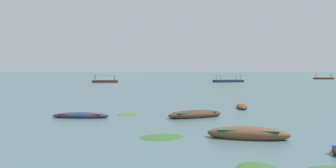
% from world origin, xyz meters
% --- Properties ---
extents(ground_plane, '(6000.00, 6000.00, 0.00)m').
position_xyz_m(ground_plane, '(0.00, 1500.00, 0.00)').
color(ground_plane, slate).
extents(mountain_1, '(588.95, 588.95, 236.33)m').
position_xyz_m(mountain_1, '(-348.33, 2022.90, 118.17)').
color(mountain_1, slate).
rests_on(mountain_1, ground).
extents(mountain_2, '(1911.88, 1911.88, 458.73)m').
position_xyz_m(mountain_2, '(701.07, 2142.49, 229.36)').
color(mountain_2, slate).
rests_on(mountain_2, ground).
extents(rowboat_2, '(4.54, 2.44, 0.81)m').
position_xyz_m(rowboat_2, '(2.58, 12.77, 0.25)').
color(rowboat_2, brown).
rests_on(rowboat_2, ground).
extents(rowboat_5, '(1.53, 3.54, 0.52)m').
position_xyz_m(rowboat_5, '(6.08, 27.57, 0.16)').
color(rowboat_5, brown).
rests_on(rowboat_5, ground).
extents(rowboat_6, '(4.80, 3.05, 0.72)m').
position_xyz_m(rowboat_6, '(0.81, 21.27, 0.22)').
color(rowboat_6, '#4C3323').
rests_on(rowboat_6, ground).
extents(rowboat_7, '(4.52, 1.52, 0.52)m').
position_xyz_m(rowboat_7, '(-8.00, 21.46, 0.16)').
color(rowboat_7, navy).
rests_on(rowboat_7, ground).
extents(ferry_0, '(8.51, 4.52, 2.54)m').
position_xyz_m(ferry_0, '(70.90, 140.77, 0.45)').
color(ferry_0, brown).
rests_on(ferry_0, ground).
extents(ferry_1, '(8.06, 3.79, 2.54)m').
position_xyz_m(ferry_1, '(-16.94, 101.75, 0.45)').
color(ferry_1, '#4C3323').
rests_on(ferry_1, ground).
extents(ferry_2, '(10.04, 6.02, 2.54)m').
position_xyz_m(ferry_2, '(21.65, 104.26, 0.45)').
color(ferry_2, navy).
rests_on(ferry_2, ground).
extents(weed_patch_0, '(2.40, 2.42, 0.14)m').
position_xyz_m(weed_patch_0, '(-4.46, 23.33, 0.00)').
color(weed_patch_0, '#477033').
rests_on(weed_patch_0, ground).
extents(weed_patch_2, '(2.96, 2.66, 0.14)m').
position_xyz_m(weed_patch_2, '(-2.00, 13.33, 0.00)').
color(weed_patch_2, '#38662D').
rests_on(weed_patch_2, ground).
extents(weed_patch_3, '(1.78, 2.13, 0.14)m').
position_xyz_m(weed_patch_3, '(1.33, 7.12, 0.00)').
color(weed_patch_3, '#38662D').
rests_on(weed_patch_3, ground).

